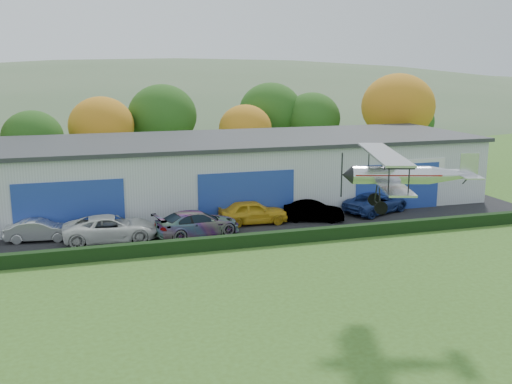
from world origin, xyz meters
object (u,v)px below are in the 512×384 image
object	(u,v)px
car_2	(111,228)
car_5	(313,211)
car_1	(39,230)
car_3	(197,223)
car_6	(376,203)
biplane	(403,173)
hangar	(226,171)
car_4	(253,212)

from	to	relation	value
car_2	car_5	distance (m)	14.13
car_1	car_5	bearing A→B (deg)	-84.50
car_2	car_5	xyz separation A→B (m)	(14.10, 0.91, -0.11)
car_3	car_6	world-z (taller)	car_3
car_1	car_3	xyz separation A→B (m)	(9.80, -1.67, 0.13)
car_1	biplane	world-z (taller)	biplane
hangar	car_2	world-z (taller)	hangar
car_3	car_1	bearing A→B (deg)	68.53
car_1	car_6	distance (m)	23.90
car_6	car_2	bearing A→B (deg)	72.27
car_3	biplane	world-z (taller)	biplane
car_3	hangar	bearing A→B (deg)	-37.36
hangar	car_1	size ratio (longest dim) A/B	9.77
car_2	biplane	bearing A→B (deg)	-139.87
car_6	car_3	bearing A→B (deg)	75.53
car_1	car_5	world-z (taller)	car_5
car_5	car_6	world-z (taller)	car_6
car_6	biplane	bearing A→B (deg)	131.80
car_3	car_6	xyz separation A→B (m)	(14.10, 2.14, -0.06)
hangar	car_5	bearing A→B (deg)	-58.30
car_4	car_1	bearing A→B (deg)	92.85
car_5	biplane	bearing A→B (deg)	-168.23
car_5	car_6	size ratio (longest dim) A/B	0.79
car_4	car_5	xyz separation A→B (m)	(4.35, -0.52, -0.13)
car_2	car_5	world-z (taller)	car_2
car_4	car_5	distance (m)	4.38
car_2	car_4	distance (m)	9.86
hangar	car_4	xyz separation A→B (m)	(0.20, -6.84, -1.77)
car_2	car_6	world-z (taller)	car_2
car_4	car_6	world-z (taller)	car_4
car_1	car_6	bearing A→B (deg)	-81.93
car_2	car_6	bearing A→B (deg)	-83.32
hangar	car_2	distance (m)	12.76
car_3	car_5	distance (m)	8.73
hangar	biplane	size ratio (longest dim) A/B	5.98
car_3	biplane	xyz separation A→B (m)	(6.36, -14.38, 5.47)
hangar	car_6	distance (m)	12.03
car_4	car_2	bearing A→B (deg)	100.93
car_1	car_3	bearing A→B (deg)	-92.73
hangar	car_2	size ratio (longest dim) A/B	6.88
car_5	car_1	bearing A→B (deg)	108.68
car_1	car_5	xyz separation A→B (m)	(18.44, -0.46, 0.02)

